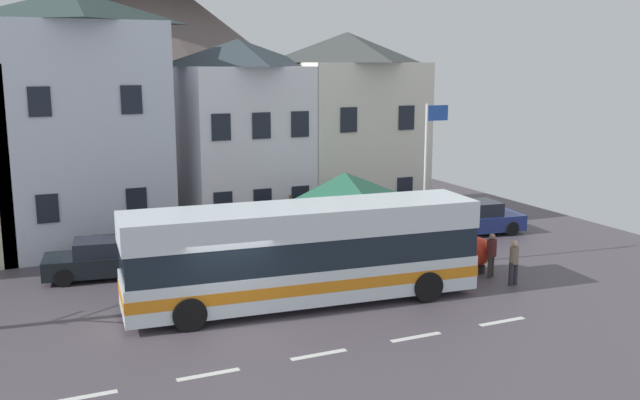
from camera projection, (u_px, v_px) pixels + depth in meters
The scene contains 16 objects.
ground_plane at pixel (232, 327), 20.78m from camera, with size 40.00×60.00×0.07m.
townhouse_02 at pixel (81, 121), 29.26m from camera, with size 6.61×5.70×10.48m.
townhouse_03 at pixel (240, 135), 32.33m from camera, with size 5.22×6.02×8.64m.
townhouse_04 at pixel (347, 126), 34.67m from camera, with size 5.87×6.41×9.03m.
hilltop_castle at pixel (129, 55), 49.23m from camera, with size 40.13×40.13×21.95m.
transit_bus at pixel (304, 255), 22.44m from camera, with size 11.48×3.32×3.20m.
bus_shelter at pixel (345, 186), 27.33m from camera, with size 3.60×3.60×3.45m.
parked_car_01 at pixel (107, 258), 25.45m from camera, with size 4.44×2.33×1.40m.
parked_car_02 at pixel (472, 218), 31.76m from camera, with size 4.64×2.30×1.47m.
parked_car_03 at pixel (321, 232), 29.67m from camera, with size 4.58×2.03×1.27m.
pedestrian_00 at pixel (492, 252), 25.34m from camera, with size 0.35×0.35×1.61m.
pedestrian_01 at pixel (415, 245), 26.87m from camera, with size 0.39×0.34×1.49m.
pedestrian_02 at pixel (514, 262), 24.45m from camera, with size 0.39×0.31×1.59m.
public_bench at pixel (317, 234), 29.84m from camera, with size 1.76×0.48×0.87m.
flagpole at pixel (427, 172), 26.19m from camera, with size 0.95×0.10×6.14m.
harbour_buoy at pixel (477, 253), 26.00m from camera, with size 1.07×1.07×1.32m.
Camera 1 is at (-5.62, -19.03, 7.64)m, focal length 39.74 mm.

